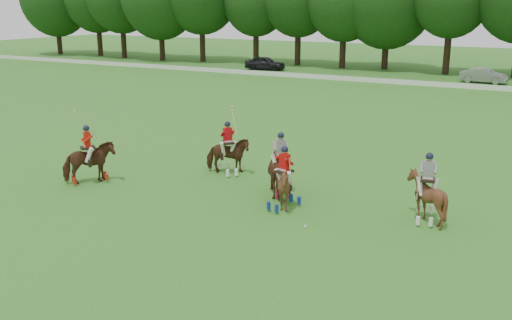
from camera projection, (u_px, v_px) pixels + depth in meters
The scene contains 10 objects.
ground at pixel (169, 226), 18.99m from camera, with size 180.00×180.00×0.00m, color #29651D.
boundary_rail at pixel (424, 83), 51.18m from camera, with size 120.00×0.10×0.44m, color white.
car_left at pixel (265, 63), 63.31m from camera, with size 1.80×4.47×1.52m, color black.
car_mid at pixel (484, 76), 52.85m from camera, with size 1.45×4.15×1.37m, color gray.
polo_red_a at pixel (89, 162), 23.30m from camera, with size 1.97×2.21×2.97m.
polo_red_b at pixel (228, 155), 24.59m from camera, with size 2.10×2.11×2.86m.
polo_red_c at pixel (284, 187), 20.35m from camera, with size 1.69×1.80×2.34m.
polo_stripe_a at pixel (280, 172), 21.94m from camera, with size 1.99×2.26×2.46m.
polo_stripe_b at pixel (426, 197), 19.21m from camera, with size 1.66×1.79×2.40m.
polo_ball at pixel (305, 226), 18.83m from camera, with size 0.09×0.09×0.09m, color white.
Camera 1 is at (10.96, -14.23, 7.16)m, focal length 40.00 mm.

